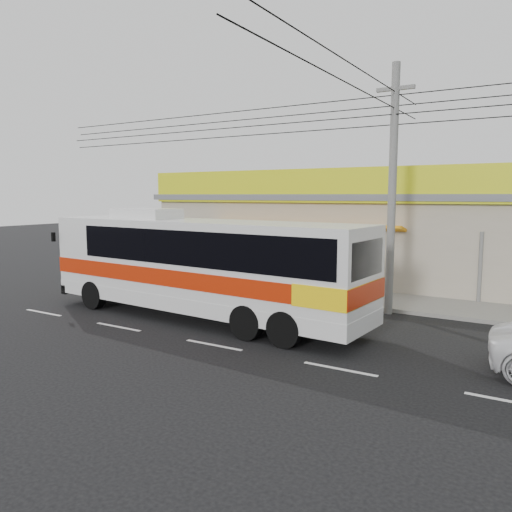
{
  "coord_description": "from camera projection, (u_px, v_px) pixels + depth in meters",
  "views": [
    {
      "loc": [
        8.56,
        -14.22,
        4.45
      ],
      "look_at": [
        -1.25,
        2.0,
        2.14
      ],
      "focal_mm": 35.0,
      "sensor_mm": 36.0,
      "label": 1
    }
  ],
  "objects": [
    {
      "name": "sidewalk",
      "position": [
        327.0,
        295.0,
        22.1
      ],
      "size": [
        30.0,
        3.2,
        0.15
      ],
      "primitive_type": "cube",
      "color": "slate",
      "rests_on": "ground"
    },
    {
      "name": "coach_bus",
      "position": [
        203.0,
        261.0,
        17.74
      ],
      "size": [
        12.96,
        3.55,
        3.95
      ],
      "rotation": [
        0.0,
        0.0,
        -0.07
      ],
      "color": "silver",
      "rests_on": "ground"
    },
    {
      "name": "lane_markings",
      "position": [
        214.0,
        345.0,
        14.89
      ],
      "size": [
        50.0,
        0.12,
        0.01
      ],
      "primitive_type": null,
      "color": "silver",
      "rests_on": "ground"
    },
    {
      "name": "motorbike_dark",
      "position": [
        121.0,
        259.0,
        29.62
      ],
      "size": [
        1.85,
        0.85,
        1.08
      ],
      "primitive_type": "imported",
      "rotation": [
        0.0,
        0.0,
        1.77
      ],
      "color": "black",
      "rests_on": "sidewalk"
    },
    {
      "name": "ground",
      "position": [
        257.0,
        326.0,
        17.01
      ],
      "size": [
        120.0,
        120.0,
        0.0
      ],
      "primitive_type": "plane",
      "color": "black",
      "rests_on": "ground"
    },
    {
      "name": "utility_pole",
      "position": [
        395.0,
        108.0,
        17.98
      ],
      "size": [
        34.0,
        14.0,
        9.18
      ],
      "color": "slate",
      "rests_on": "ground"
    },
    {
      "name": "motorbike_red",
      "position": [
        184.0,
        271.0,
        24.94
      ],
      "size": [
        2.21,
        1.5,
        1.1
      ],
      "primitive_type": "imported",
      "rotation": [
        0.0,
        0.0,
        1.98
      ],
      "color": "maroon",
      "rests_on": "sidewalk"
    },
    {
      "name": "storefront_building",
      "position": [
        369.0,
        236.0,
        26.54
      ],
      "size": [
        22.6,
        9.2,
        5.7
      ],
      "color": "#A89D87",
      "rests_on": "ground"
    }
  ]
}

